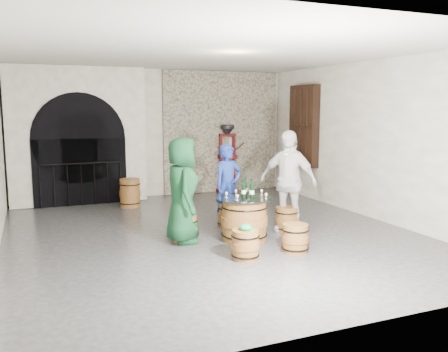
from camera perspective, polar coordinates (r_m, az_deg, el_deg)
name	(u,v)px	position (r m, az deg, el deg)	size (l,w,h in m)	color
ground	(211,233)	(8.64, -1.59, -6.91)	(8.00, 8.00, 0.00)	#2F2F32
wall_back	(155,133)	(12.18, -8.31, 5.09)	(8.00, 8.00, 0.00)	silver
wall_front	(353,176)	(4.85, 15.27, 0.04)	(8.00, 8.00, 0.00)	silver
wall_right	(371,140)	(10.14, 17.26, 4.16)	(8.00, 8.00, 0.00)	silver
ceiling	(210,52)	(8.39, -1.68, 14.68)	(8.00, 8.00, 0.00)	beige
stone_facing_panel	(222,132)	(12.68, -0.30, 5.31)	(3.20, 0.12, 3.18)	tan
arched_opening	(78,136)	(11.61, -17.16, 4.56)	(3.10, 0.60, 3.19)	silver
shuttered_window	(303,126)	(12.01, 9.54, 5.98)	(0.23, 1.10, 2.00)	black
barrel_table	(244,219)	(8.12, 2.47, -5.22)	(0.97, 0.97, 0.75)	brown
barrel_stool_left	(185,229)	(8.10, -4.71, -6.36)	(0.43, 0.43, 0.45)	brown
barrel_stool_far	(229,215)	(9.10, 0.56, -4.67)	(0.43, 0.43, 0.45)	brown
barrel_stool_right	(287,219)	(8.83, 7.53, -5.17)	(0.43, 0.43, 0.45)	brown
barrel_stool_near_right	(295,238)	(7.60, 8.55, -7.41)	(0.43, 0.43, 0.45)	brown
barrel_stool_near_left	(245,245)	(7.18, 2.59, -8.26)	(0.43, 0.43, 0.45)	brown
green_cap	(246,227)	(7.11, 2.64, -6.21)	(0.23, 0.18, 0.10)	#0C8E47
person_green	(182,190)	(7.96, -5.03, -1.72)	(0.87, 0.57, 1.78)	#0F381E
person_blue	(228,185)	(9.03, 0.50, -1.14)	(0.57, 0.38, 1.57)	navy
person_white	(288,181)	(8.70, 7.69, -0.62)	(1.09, 0.45, 1.86)	silver
wine_bottle_left	(244,190)	(8.01, 2.40, -1.70)	(0.08, 0.08, 0.32)	black
wine_bottle_center	(252,190)	(7.98, 3.37, -1.74)	(0.08, 0.08, 0.32)	black
wine_bottle_right	(245,188)	(8.21, 2.59, -1.45)	(0.08, 0.08, 0.32)	black
tasting_glass_a	(237,198)	(7.78, 1.62, -2.60)	(0.05, 0.05, 0.10)	#BF7625
tasting_glass_b	(262,192)	(8.28, 4.55, -1.96)	(0.05, 0.05, 0.10)	#BF7625
tasting_glass_c	(236,192)	(8.25, 1.45, -1.97)	(0.05, 0.05, 0.10)	#BF7625
tasting_glass_d	(250,192)	(8.29, 3.10, -1.93)	(0.05, 0.05, 0.10)	#BF7625
tasting_glass_e	(266,196)	(7.95, 5.09, -2.40)	(0.05, 0.05, 0.10)	#BF7625
tasting_glass_f	(226,195)	(8.01, 0.30, -2.28)	(0.05, 0.05, 0.10)	#BF7625
side_barrel	(130,193)	(11.03, -11.25, -2.01)	(0.49, 0.49, 0.65)	brown
corking_press	(227,154)	(12.50, 0.42, 2.70)	(0.74, 0.41, 1.79)	#520D0E
control_box	(231,141)	(12.72, 0.89, 4.19)	(0.18, 0.10, 0.22)	silver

